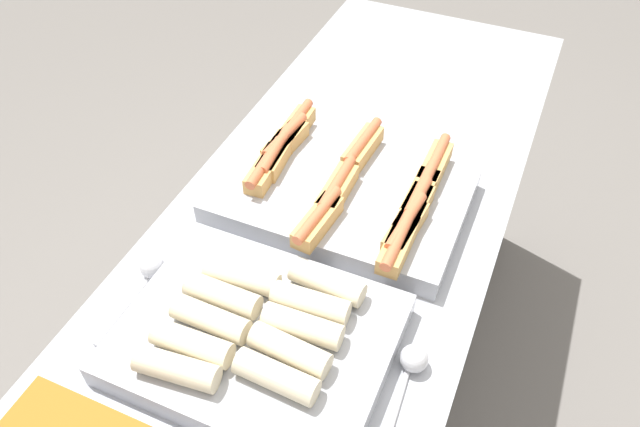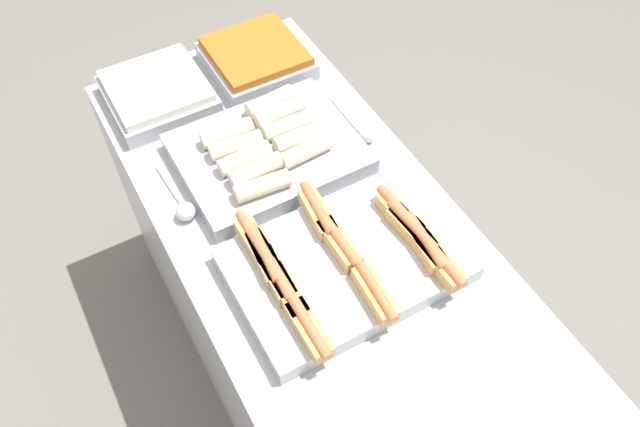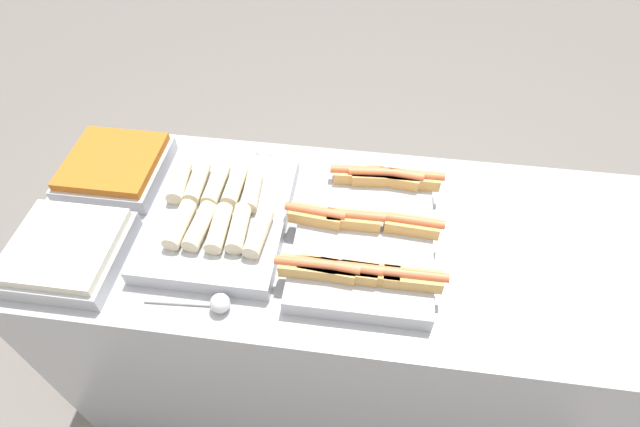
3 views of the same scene
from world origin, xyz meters
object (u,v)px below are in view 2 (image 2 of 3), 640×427
Objects in this scene: tray_hotdogs at (344,261)px; tray_wraps at (268,151)px; serving_spoon_near at (184,209)px; tray_side_back at (256,58)px; serving_spoon_far at (364,132)px; tray_side_front at (158,93)px.

tray_hotdogs is 1.13× the size of tray_wraps.
serving_spoon_near is (-0.33, -0.26, -0.02)m from tray_hotdogs.
tray_side_back is at bearing 158.61° from tray_wraps.
tray_hotdogs is 2.52× the size of serving_spoon_far.
tray_side_front is 0.42m from serving_spoon_near.
tray_hotdogs is 0.39m from tray_wraps.
tray_side_front is 0.31m from tray_side_back.
serving_spoon_far is (0.41, 0.12, -0.01)m from tray_side_back.
serving_spoon_far is (-0.00, 0.52, 0.00)m from serving_spoon_near.
tray_hotdogs reaches higher than serving_spoon_far.
tray_wraps reaches higher than tray_side_front.
tray_hotdogs reaches higher than tray_side_front.
tray_side_front is 1.35× the size of serving_spoon_far.
tray_hotdogs is 1.86× the size of tray_side_front.
tray_hotdogs reaches higher than tray_side_back.
serving_spoon_near is at bearing -44.30° from tray_side_back.
serving_spoon_near is (0.41, -0.40, -0.01)m from tray_side_back.
tray_hotdogs is 0.43m from serving_spoon_far.
tray_side_back is (0.00, 0.31, 0.00)m from tray_side_front.
tray_side_front reaches higher than serving_spoon_far.
tray_wraps is at bearing 102.32° from serving_spoon_near.
tray_wraps is 1.65× the size of tray_side_front.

